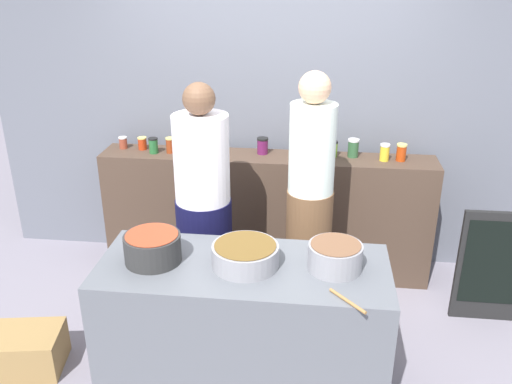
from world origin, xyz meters
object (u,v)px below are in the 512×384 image
Objects in this scene: preserve_jar_3 at (170,145)px; preserve_jar_11 at (401,152)px; cooking_pot_right at (335,257)px; wooden_spoon at (347,301)px; preserve_jar_10 at (385,152)px; cook_in_cap at (309,212)px; preserve_jar_7 at (318,153)px; bread_crate at (28,350)px; preserve_jar_5 at (263,146)px; chalkboard_sign at (491,267)px; preserve_jar_4 at (187,145)px; cook_with_tongs at (204,222)px; preserve_jar_9 at (353,148)px; preserve_jar_0 at (123,143)px; preserve_jar_6 at (302,146)px; preserve_jar_2 at (153,146)px; preserve_jar_8 at (333,149)px; preserve_jar_1 at (142,143)px; cooking_pot_left at (153,248)px; cooking_pot_center at (245,255)px.

preserve_jar_11 reaches higher than preserve_jar_3.
wooden_spoon is at bearing -79.49° from cooking_pot_right.
cook_in_cap is (-0.56, -0.60, -0.26)m from preserve_jar_10.
bread_crate is (-1.84, -1.39, -0.97)m from preserve_jar_7.
preserve_jar_5 is 0.15× the size of chalkboard_sign.
preserve_jar_4 is 0.88m from cook_with_tongs.
preserve_jar_9 is at bearing 86.86° from wooden_spoon.
preserve_jar_0 is 1.62m from preserve_jar_7.
preserve_jar_6 and preserve_jar_10 have the same top height.
preserve_jar_5 reaches higher than wooden_spoon.
preserve_jar_6 is 0.15× the size of chalkboard_sign.
wooden_spoon is 1.34m from cook_with_tongs.
preserve_jar_11 reaches higher than preserve_jar_2.
preserve_jar_2 is 0.94× the size of preserve_jar_10.
preserve_jar_7 is 0.14m from preserve_jar_8.
preserve_jar_7 is (1.45, -0.08, 0.00)m from preserve_jar_1.
cooking_pot_left is at bearing 0.98° from bread_crate.
chalkboard_sign is (2.48, -0.51, -0.66)m from preserve_jar_3.
preserve_jar_7 is at bearing -144.76° from preserve_jar_8.
preserve_jar_2 is 1.66m from cooking_pot_center.
preserve_jar_7 is at bearing -161.09° from preserve_jar_9.
wooden_spoon is (1.12, -0.30, -0.08)m from cooking_pot_left.
cooking_pot_left is (0.51, -1.46, -0.15)m from preserve_jar_1.
cook_in_cap is at bearing 66.32° from cooking_pot_center.
wooden_spoon is (1.51, -1.67, -0.24)m from preserve_jar_2.
preserve_jar_1 is (0.17, -0.01, 0.00)m from preserve_jar_0.
preserve_jar_11 reaches higher than preserve_jar_6.
preserve_jar_9 is 0.78m from cook_in_cap.
preserve_jar_6 is (0.32, 0.01, 0.00)m from preserve_jar_5.
cook_with_tongs reaches higher than preserve_jar_10.
preserve_jar_3 is 1.32m from preserve_jar_8.
cooking_pot_right is at bearing -85.10° from preserve_jar_7.
preserve_jar_3 is at bearing -177.28° from preserve_jar_9.
preserve_jar_0 reaches higher than chalkboard_sign.
preserve_jar_0 is 0.74× the size of preserve_jar_5.
preserve_jar_5 is 0.40× the size of cooking_pot_left.
wooden_spoon is 0.58× the size of bread_crate.
cook_with_tongs reaches higher than preserve_jar_3.
cook_with_tongs is (-0.95, 0.94, -0.07)m from wooden_spoon.
preserve_jar_2 is at bearing -17.10° from preserve_jar_0.
preserve_jar_11 is at bearing 140.39° from chalkboard_sign.
preserve_jar_8 is at bearing 176.12° from preserve_jar_11.
cook_with_tongs is (0.56, -0.73, -0.30)m from preserve_jar_2.
preserve_jar_8 is 0.95× the size of preserve_jar_10.
preserve_jar_11 reaches higher than preserve_jar_7.
preserve_jar_9 is 0.38× the size of cooking_pot_center.
cooking_pot_center is at bearing -100.21° from preserve_jar_6.
preserve_jar_4 reaches higher than cooking_pot_center.
preserve_jar_10 reaches higher than preserve_jar_0.
preserve_jar_9 reaches higher than preserve_jar_8.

